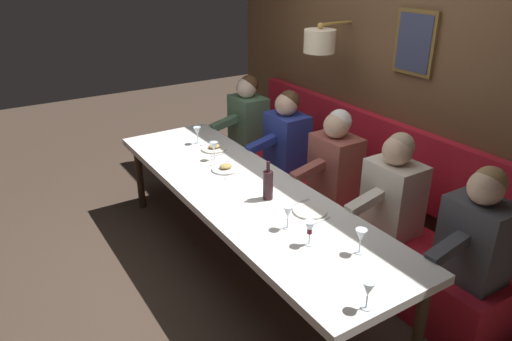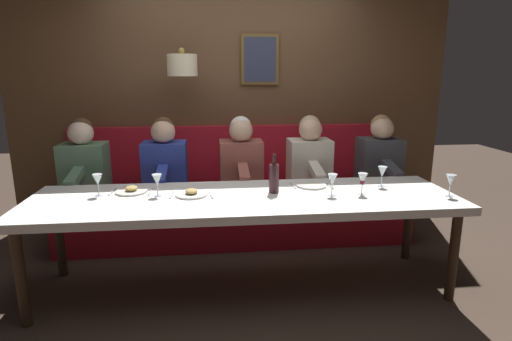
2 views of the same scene
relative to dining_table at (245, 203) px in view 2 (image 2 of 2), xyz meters
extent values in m
plane|color=#423328|center=(0.00, 0.00, -0.68)|extent=(12.00, 12.00, 0.00)
cube|color=silver|center=(0.00, 0.00, 0.03)|extent=(0.90, 3.16, 0.06)
cylinder|color=#352416|center=(-0.35, -1.48, -0.34)|extent=(0.07, 0.07, 0.68)
cylinder|color=#352416|center=(-0.35, 1.48, -0.34)|extent=(0.07, 0.07, 0.68)
cylinder|color=#352416|center=(0.35, -1.48, -0.34)|extent=(0.07, 0.07, 0.68)
cylinder|color=#352416|center=(0.35, 1.48, -0.34)|extent=(0.07, 0.07, 0.68)
cube|color=red|center=(0.89, 0.00, -0.46)|extent=(0.52, 3.36, 0.45)
cube|color=brown|center=(1.48, 0.00, 0.77)|extent=(0.10, 4.56, 2.90)
cube|color=red|center=(1.39, 0.00, 0.09)|extent=(0.10, 3.36, 0.64)
cube|color=brown|center=(1.42, -0.28, 1.08)|extent=(0.04, 0.38, 0.50)
cube|color=#2D334C|center=(1.40, -0.28, 1.08)|extent=(0.01, 0.32, 0.44)
cylinder|color=#A37F38|center=(1.25, 0.49, 1.16)|extent=(0.35, 0.02, 0.02)
cylinder|color=beige|center=(1.08, 0.49, 1.02)|extent=(0.28, 0.28, 0.20)
sphere|color=#A37F38|center=(1.08, 0.49, 1.15)|extent=(0.06, 0.06, 0.06)
cube|color=#3D3D42|center=(0.89, -1.41, 0.05)|extent=(0.30, 0.40, 0.56)
sphere|color=#D1A889|center=(0.87, -1.41, 0.43)|extent=(0.22, 0.22, 0.22)
sphere|color=#937047|center=(0.90, -1.41, 0.46)|extent=(0.20, 0.20, 0.20)
cube|color=#3D3D42|center=(0.60, -1.41, 0.09)|extent=(0.33, 0.09, 0.14)
cube|color=beige|center=(0.89, -0.70, 0.05)|extent=(0.30, 0.40, 0.56)
sphere|color=#D1A889|center=(0.87, -0.70, 0.43)|extent=(0.22, 0.22, 0.22)
sphere|color=tan|center=(0.90, -0.70, 0.46)|extent=(0.20, 0.20, 0.20)
cube|color=beige|center=(0.60, -0.70, 0.09)|extent=(0.33, 0.09, 0.14)
cube|color=#934C42|center=(0.89, -0.04, 0.05)|extent=(0.30, 0.40, 0.56)
sphere|color=#D1A889|center=(0.87, -0.04, 0.43)|extent=(0.22, 0.22, 0.22)
sphere|color=silver|center=(0.90, -0.04, 0.46)|extent=(0.20, 0.20, 0.20)
cube|color=#934C42|center=(0.60, -0.04, 0.09)|extent=(0.33, 0.09, 0.14)
cube|color=#283893|center=(0.89, 0.67, 0.05)|extent=(0.30, 0.40, 0.56)
sphere|color=#D1A889|center=(0.87, 0.67, 0.43)|extent=(0.22, 0.22, 0.22)
sphere|color=#4C331E|center=(0.90, 0.67, 0.46)|extent=(0.20, 0.20, 0.20)
cube|color=#283893|center=(0.60, 0.67, 0.09)|extent=(0.33, 0.09, 0.14)
cube|color=#567A5B|center=(0.89, 1.39, 0.05)|extent=(0.30, 0.40, 0.56)
sphere|color=beige|center=(0.87, 1.39, 0.43)|extent=(0.22, 0.22, 0.22)
sphere|color=#4C331E|center=(0.90, 1.39, 0.46)|extent=(0.20, 0.20, 0.20)
cube|color=#567A5B|center=(0.60, 1.39, 0.09)|extent=(0.33, 0.09, 0.14)
cylinder|color=silver|center=(0.05, 0.39, 0.06)|extent=(0.24, 0.24, 0.01)
ellipsoid|color=#AD8E4C|center=(0.05, 0.39, 0.09)|extent=(0.11, 0.09, 0.04)
cube|color=silver|center=(0.03, 0.25, 0.06)|extent=(0.17, 0.04, 0.01)
cube|color=silver|center=(0.07, 0.54, 0.06)|extent=(0.18, 0.03, 0.01)
cylinder|color=silver|center=(0.21, -0.56, 0.06)|extent=(0.24, 0.24, 0.01)
cube|color=silver|center=(0.19, -0.70, 0.06)|extent=(0.17, 0.03, 0.01)
cube|color=silver|center=(0.23, -0.41, 0.06)|extent=(0.18, 0.03, 0.01)
cylinder|color=silver|center=(0.19, 0.85, 0.06)|extent=(0.24, 0.24, 0.01)
ellipsoid|color=#AD8E4C|center=(0.19, 0.85, 0.09)|extent=(0.11, 0.09, 0.04)
cube|color=silver|center=(0.17, 0.71, 0.06)|extent=(0.17, 0.02, 0.01)
cube|color=silver|center=(0.21, 1.00, 0.06)|extent=(0.18, 0.03, 0.01)
cylinder|color=silver|center=(-0.06, -0.65, 0.06)|extent=(0.06, 0.06, 0.00)
cylinder|color=silver|center=(-0.06, -0.65, 0.10)|extent=(0.01, 0.01, 0.07)
cone|color=silver|center=(-0.06, -0.65, 0.18)|extent=(0.07, 0.07, 0.08)
cylinder|color=silver|center=(-0.17, -1.51, 0.06)|extent=(0.06, 0.06, 0.00)
cylinder|color=silver|center=(-0.17, -1.51, 0.10)|extent=(0.01, 0.01, 0.07)
cone|color=silver|center=(-0.17, -1.51, 0.18)|extent=(0.07, 0.07, 0.08)
cylinder|color=silver|center=(-0.05, -0.88, 0.06)|extent=(0.06, 0.06, 0.00)
cylinder|color=silver|center=(-0.05, -0.88, 0.10)|extent=(0.01, 0.01, 0.07)
cone|color=silver|center=(-0.05, -0.88, 0.18)|extent=(0.07, 0.07, 0.08)
cylinder|color=maroon|center=(-0.05, -0.88, 0.15)|extent=(0.03, 0.03, 0.03)
cylinder|color=silver|center=(0.13, 1.08, 0.06)|extent=(0.06, 0.06, 0.00)
cylinder|color=silver|center=(0.13, 1.08, 0.10)|extent=(0.01, 0.01, 0.07)
cone|color=silver|center=(0.13, 1.08, 0.18)|extent=(0.07, 0.07, 0.08)
cylinder|color=silver|center=(0.08, 0.64, 0.06)|extent=(0.06, 0.06, 0.00)
cylinder|color=silver|center=(0.08, 0.64, 0.10)|extent=(0.01, 0.01, 0.07)
cone|color=silver|center=(0.08, 0.64, 0.18)|extent=(0.07, 0.07, 0.08)
cylinder|color=silver|center=(0.15, -1.12, 0.06)|extent=(0.06, 0.06, 0.00)
cylinder|color=silver|center=(0.15, -1.12, 0.10)|extent=(0.01, 0.01, 0.07)
cone|color=silver|center=(0.15, -1.12, 0.18)|extent=(0.07, 0.07, 0.08)
cylinder|color=#33191E|center=(0.07, -0.23, 0.17)|extent=(0.08, 0.08, 0.22)
cylinder|color=#33191E|center=(0.07, -0.23, 0.32)|extent=(0.03, 0.03, 0.08)
camera|label=1|loc=(-1.70, -2.85, 1.72)|focal=33.61mm
camera|label=2|loc=(-2.91, 0.23, 0.94)|focal=28.82mm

